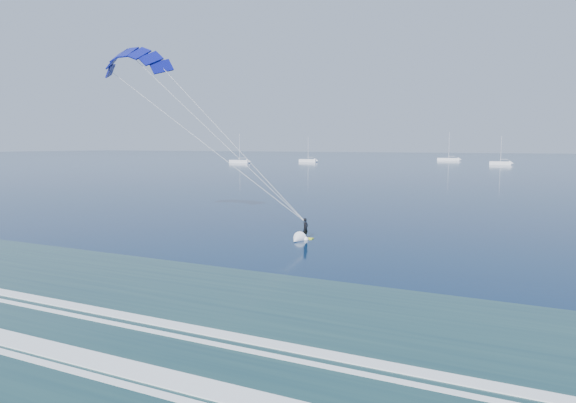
# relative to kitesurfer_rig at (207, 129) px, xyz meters

# --- Properties ---
(kitesurfer_rig) EXTENTS (21.60, 4.12, 17.00)m
(kitesurfer_rig) POSITION_rel_kitesurfer_rig_xyz_m (0.00, 0.00, 0.00)
(kitesurfer_rig) COLOR #E0F21C
(kitesurfer_rig) RESTS_ON ground
(sailboat_0) EXTENTS (8.49, 2.40, 11.57)m
(sailboat_0) POSITION_rel_kitesurfer_rig_xyz_m (-81.96, 139.57, -8.11)
(sailboat_0) COLOR white
(sailboat_0) RESTS_ON ground
(sailboat_1) EXTENTS (7.51, 2.40, 10.47)m
(sailboat_1) POSITION_rel_kitesurfer_rig_xyz_m (-61.71, 161.19, -8.11)
(sailboat_1) COLOR white
(sailboat_1) RESTS_ON ground
(sailboat_2) EXTENTS (9.72, 2.40, 12.97)m
(sailboat_2) POSITION_rel_kitesurfer_rig_xyz_m (-11.69, 205.97, -8.10)
(sailboat_2) COLOR white
(sailboat_2) RESTS_ON ground
(sailboat_3) EXTENTS (7.36, 2.40, 10.39)m
(sailboat_3) POSITION_rel_kitesurfer_rig_xyz_m (12.62, 166.54, -8.11)
(sailboat_3) COLOR white
(sailboat_3) RESTS_ON ground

